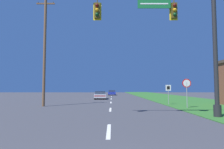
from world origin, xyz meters
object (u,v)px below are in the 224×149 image
object	(u,v)px
car_ahead	(101,95)
far_car	(113,93)
stop_sign	(188,87)
utility_pole_near	(46,48)
signal_mast	(184,36)
route_sign_post	(169,90)

from	to	relation	value
car_ahead	far_car	size ratio (longest dim) A/B	1.00
far_car	stop_sign	bearing A→B (deg)	-78.71
car_ahead	utility_pole_near	distance (m)	14.71
signal_mast	car_ahead	size ratio (longest dim) A/B	1.95
car_ahead	route_sign_post	world-z (taller)	route_sign_post
signal_mast	route_sign_post	world-z (taller)	signal_mast
car_ahead	stop_sign	world-z (taller)	stop_sign
far_car	utility_pole_near	size ratio (longest dim) A/B	0.40
car_ahead	utility_pole_near	size ratio (longest dim) A/B	0.40
signal_mast	far_car	bearing A→B (deg)	96.51
car_ahead	route_sign_post	xyz separation A→B (m)	(7.81, -11.18, 0.92)
car_ahead	stop_sign	distance (m)	17.08
stop_sign	signal_mast	bearing A→B (deg)	-112.03
stop_sign	utility_pole_near	size ratio (longest dim) A/B	0.23
signal_mast	route_sign_post	bearing A→B (deg)	79.95
car_ahead	route_sign_post	bearing A→B (deg)	-55.07
far_car	stop_sign	xyz separation A→B (m)	(6.51, -32.63, 1.26)
far_car	route_sign_post	world-z (taller)	route_sign_post
signal_mast	stop_sign	size ratio (longest dim) A/B	3.39
signal_mast	utility_pole_near	world-z (taller)	utility_pole_near
signal_mast	far_car	xyz separation A→B (m)	(-4.34, 38.00, -4.32)
utility_pole_near	stop_sign	bearing A→B (deg)	-7.88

